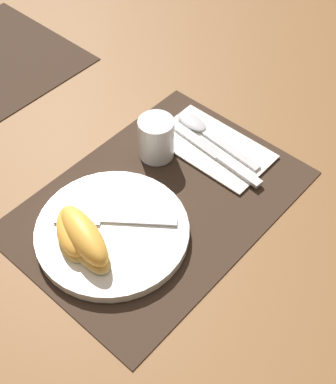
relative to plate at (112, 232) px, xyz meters
name	(u,v)px	position (x,y,z in m)	size (l,w,h in m)	color
ground_plane	(159,202)	(0.10, -0.01, -0.01)	(3.00, 3.00, 0.00)	brown
placemat	(159,201)	(0.10, -0.01, -0.01)	(0.46, 0.33, 0.00)	#38281E
plate	(112,232)	(0.00, 0.00, 0.00)	(0.23, 0.23, 0.02)	white
juice_glass	(156,140)	(0.17, 0.07, 0.02)	(0.06, 0.06, 0.08)	silver
napkin	(213,147)	(0.25, 0.00, -0.01)	(0.12, 0.20, 0.00)	white
knife	(212,151)	(0.24, -0.01, 0.00)	(0.04, 0.23, 0.01)	#BCBCC1
spoon	(202,129)	(0.27, 0.04, 0.00)	(0.04, 0.19, 0.01)	#BCBCC1
fork	(106,219)	(0.01, 0.02, 0.01)	(0.13, 0.16, 0.00)	#BCBCC1
citrus_wedge_0	(73,231)	(-0.05, 0.03, 0.02)	(0.09, 0.11, 0.03)	#F4DB84
citrus_wedge_1	(84,237)	(-0.05, 0.01, 0.03)	(0.08, 0.13, 0.05)	#F4DB84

